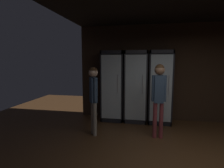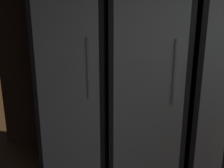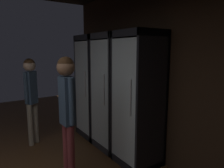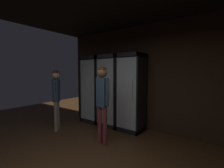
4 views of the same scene
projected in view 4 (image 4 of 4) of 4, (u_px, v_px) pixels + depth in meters
name	position (u px, v px, depth m)	size (l,w,h in m)	color
wall_back	(159.00, 78.00, 3.99)	(6.00, 0.06, 2.80)	#382619
cooler_far_left	(95.00, 90.00, 4.91)	(0.63, 0.61, 2.03)	black
cooler_left	(112.00, 91.00, 4.52)	(0.63, 0.61, 2.03)	#2B2B30
cooler_center	(132.00, 93.00, 4.13)	(0.63, 0.61, 2.03)	black
shopper_near	(102.00, 94.00, 3.27)	(0.32, 0.22, 1.67)	brown
shopper_far	(56.00, 92.00, 4.06)	(0.22, 0.25, 1.60)	gray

